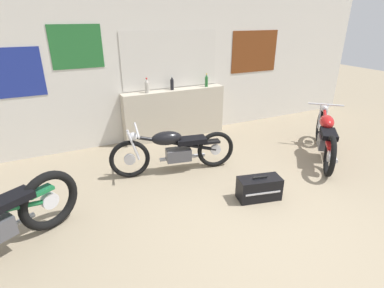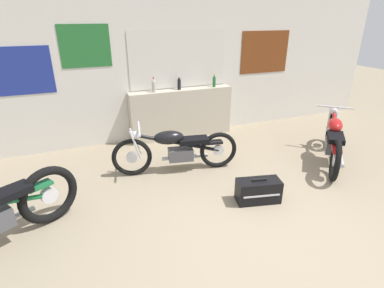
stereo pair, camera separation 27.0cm
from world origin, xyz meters
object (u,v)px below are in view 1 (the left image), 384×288
bottle_leftmost (147,86)px  hard_case_black (259,188)px  bottle_left_center (172,84)px  motorcycle_red (326,136)px  bottle_center (206,81)px  motorcycle_black (174,149)px

bottle_leftmost → hard_case_black: size_ratio=0.45×
bottle_left_center → motorcycle_red: bearing=-45.2°
bottle_center → motorcycle_red: size_ratio=0.17×
bottle_center → motorcycle_black: (-1.33, -1.42, -0.73)m
hard_case_black → bottle_center: bearing=78.0°
motorcycle_black → hard_case_black: motorcycle_black is taller
bottle_leftmost → motorcycle_black: size_ratio=0.14×
bottle_leftmost → motorcycle_red: 3.42m
bottle_center → motorcycle_red: 2.56m
bottle_center → motorcycle_black: bearing=-133.2°
bottle_left_center → motorcycle_black: size_ratio=0.14×
bottle_center → motorcycle_black: 2.08m
bottle_center → bottle_left_center: bearing=177.3°
bottle_leftmost → bottle_center: bottle_leftmost is taller
motorcycle_black → hard_case_black: size_ratio=3.17×
motorcycle_black → hard_case_black: bearing=-58.5°
bottle_leftmost → bottle_center: (1.29, -0.02, -0.00)m
bottle_leftmost → hard_case_black: bearing=-75.0°
bottle_leftmost → motorcycle_red: size_ratio=0.18×
bottle_center → motorcycle_black: size_ratio=0.14×
bottle_left_center → bottle_leftmost: bearing=-177.8°
bottle_left_center → motorcycle_black: bearing=-111.5°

